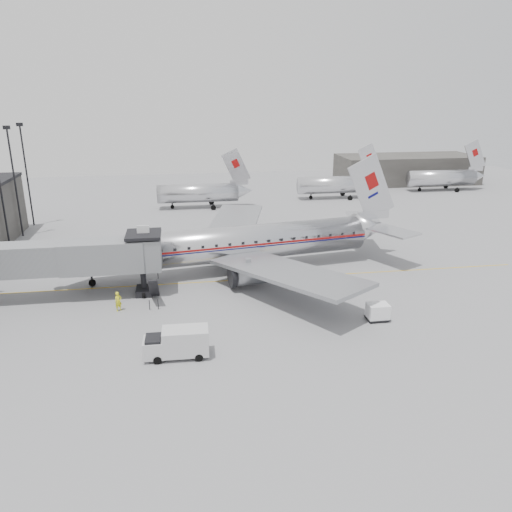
{
  "coord_description": "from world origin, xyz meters",
  "views": [
    {
      "loc": [
        -5.43,
        -44.52,
        19.79
      ],
      "look_at": [
        2.34,
        4.44,
        3.2
      ],
      "focal_mm": 35.0,
      "sensor_mm": 36.0,
      "label": 1
    }
  ],
  "objects_px": {
    "airliner": "(236,244)",
    "baggage_cart_navy": "(328,282)",
    "baggage_cart_white": "(378,312)",
    "service_van": "(177,343)",
    "ramp_worker": "(118,301)"
  },
  "relations": [
    {
      "from": "baggage_cart_navy",
      "to": "ramp_worker",
      "type": "distance_m",
      "value": 21.13
    },
    {
      "from": "airliner",
      "to": "baggage_cart_navy",
      "type": "xyz_separation_m",
      "value": [
        8.78,
        -7.12,
        -2.42
      ]
    },
    {
      "from": "airliner",
      "to": "service_van",
      "type": "bearing_deg",
      "value": -119.01
    },
    {
      "from": "airliner",
      "to": "baggage_cart_white",
      "type": "relative_size",
      "value": 20.38
    },
    {
      "from": "service_van",
      "to": "baggage_cart_navy",
      "type": "height_order",
      "value": "service_van"
    },
    {
      "from": "airliner",
      "to": "service_van",
      "type": "height_order",
      "value": "airliner"
    },
    {
      "from": "ramp_worker",
      "to": "service_van",
      "type": "bearing_deg",
      "value": -95.41
    },
    {
      "from": "airliner",
      "to": "ramp_worker",
      "type": "xyz_separation_m",
      "value": [
        -12.25,
        -9.24,
        -2.27
      ]
    },
    {
      "from": "airliner",
      "to": "baggage_cart_navy",
      "type": "relative_size",
      "value": 17.36
    },
    {
      "from": "airliner",
      "to": "ramp_worker",
      "type": "bearing_deg",
      "value": -151.9
    },
    {
      "from": "baggage_cart_navy",
      "to": "baggage_cart_white",
      "type": "relative_size",
      "value": 1.17
    },
    {
      "from": "airliner",
      "to": "service_van",
      "type": "distance_m",
      "value": 20.06
    },
    {
      "from": "service_van",
      "to": "ramp_worker",
      "type": "xyz_separation_m",
      "value": [
        -5.39,
        9.51,
        -0.3
      ]
    },
    {
      "from": "airliner",
      "to": "baggage_cart_white",
      "type": "bearing_deg",
      "value": -62.55
    },
    {
      "from": "service_van",
      "to": "baggage_cart_navy",
      "type": "distance_m",
      "value": 19.49
    }
  ]
}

